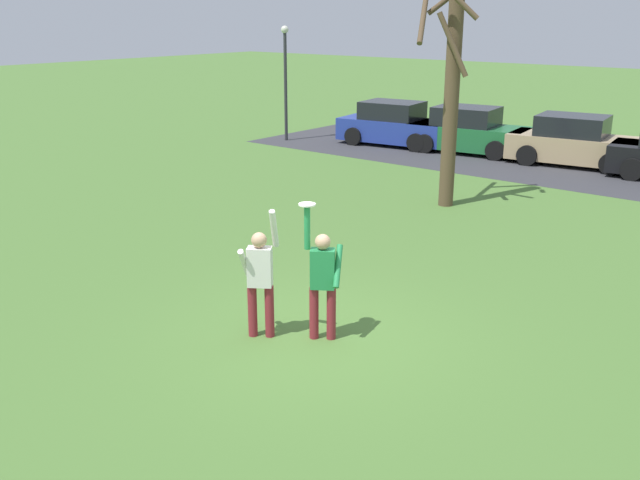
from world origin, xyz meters
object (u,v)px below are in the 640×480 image
person_catcher (323,278)px  parked_car_tan (574,142)px  parked_car_green (468,132)px  frisbee_disc (307,204)px  parked_car_blue (394,125)px  bare_tree_tall (452,70)px  person_defender (260,276)px  lamppost_by_lot (285,72)px

person_catcher → parked_car_tan: (-1.73, 15.13, -0.25)m
person_catcher → parked_car_green: 15.89m
frisbee_disc → parked_car_green: (-5.22, 15.06, -1.37)m
parked_car_blue → bare_tree_tall: (5.83, -6.54, 2.65)m
person_catcher → parked_car_tan: size_ratio=0.48×
person_defender → parked_car_blue: (-7.49, 15.10, -0.25)m
person_defender → parked_car_blue: person_defender is taller
parked_car_green → lamppost_by_lot: 7.22m
parked_car_blue → bare_tree_tall: bare_tree_tall is taller
person_catcher → parked_car_blue: size_ratio=0.48×
person_catcher → person_defender: size_ratio=1.02×
parked_car_blue → parked_car_tan: (6.54, 0.55, 0.00)m
parked_car_blue → parked_car_tan: 6.56m
person_catcher → parked_car_blue: bearing=-94.3°
person_defender → parked_car_blue: bearing=82.5°
frisbee_disc → parked_car_blue: 16.83m
frisbee_disc → bare_tree_tall: (-2.25, 8.17, 1.28)m
parked_car_green → parked_car_tan: (3.68, 0.19, 0.00)m
frisbee_disc → person_defender: bearing=-146.1°
person_defender → bare_tree_tall: (-1.66, 8.56, 2.39)m
bare_tree_tall → parked_car_blue: bearing=131.7°
lamppost_by_lot → parked_car_green: bearing=18.2°
person_defender → frisbee_disc: size_ratio=8.29×
person_catcher → frisbee_disc: frisbee_disc is taller
parked_car_blue → bare_tree_tall: bearing=-55.3°
frisbee_disc → parked_car_blue: (-8.08, 14.70, -1.37)m
person_catcher → person_defender: person_catcher is taller
parked_car_green → parked_car_tan: size_ratio=1.00×
frisbee_disc → parked_car_tan: (-1.54, 15.25, -1.37)m
frisbee_disc → bare_tree_tall: 8.57m
person_defender → frisbee_disc: 1.32m
person_defender → lamppost_by_lot: 17.48m
person_defender → parked_car_blue: 16.85m
parked_car_green → bare_tree_tall: 7.96m
person_defender → parked_car_tan: size_ratio=0.48×
frisbee_disc → lamppost_by_lot: bearing=132.6°
bare_tree_tall → parked_car_green: bearing=113.3°
frisbee_disc → parked_car_tan: bearing=95.8°
parked_car_tan → person_defender: bearing=-93.6°
bare_tree_tall → lamppost_by_lot: size_ratio=1.52×
person_defender → bare_tree_tall: bearing=67.1°
person_catcher → frisbee_disc: bearing=0.0°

